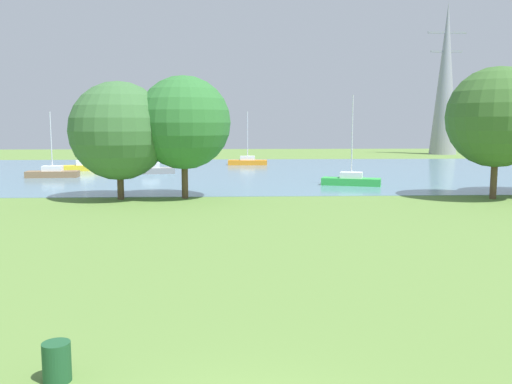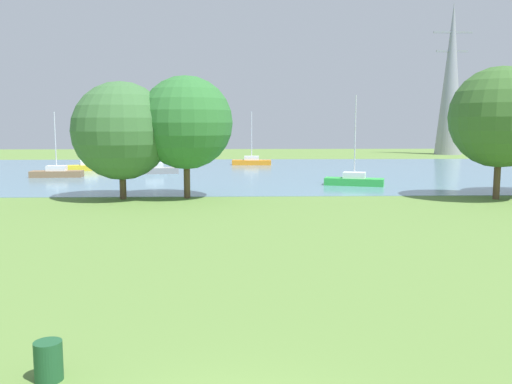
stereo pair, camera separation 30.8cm
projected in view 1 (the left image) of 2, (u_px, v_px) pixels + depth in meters
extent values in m
plane|color=olive|center=(235.00, 216.00, 30.48)|extent=(160.00, 160.00, 0.00)
cylinder|color=#1E512D|center=(57.00, 362.00, 10.89)|extent=(0.56, 0.56, 0.80)
cube|color=#5F89A1|center=(233.00, 172.00, 58.23)|extent=(140.00, 40.00, 0.02)
cube|color=brown|center=(53.00, 174.00, 52.02)|extent=(4.89, 1.80, 0.60)
cube|color=white|center=(52.00, 168.00, 51.95)|extent=(1.87, 1.21, 0.50)
cylinder|color=silver|center=(51.00, 142.00, 51.64)|extent=(0.10, 0.10, 5.59)
cube|color=yellow|center=(85.00, 168.00, 59.40)|extent=(5.03, 2.91, 0.60)
cube|color=white|center=(85.00, 163.00, 59.33)|extent=(2.05, 1.60, 0.50)
cylinder|color=silver|center=(84.00, 139.00, 59.00)|extent=(0.10, 0.10, 5.71)
cube|color=orange|center=(248.00, 162.00, 67.59)|extent=(4.86, 1.71, 0.60)
cube|color=white|center=(248.00, 158.00, 67.52)|extent=(1.85, 1.18, 0.50)
cylinder|color=silver|center=(248.00, 136.00, 67.18)|extent=(0.10, 0.10, 5.93)
cube|color=gray|center=(151.00, 171.00, 55.79)|extent=(4.96, 2.14, 0.60)
cube|color=white|center=(151.00, 165.00, 55.72)|extent=(1.93, 1.34, 0.50)
cylinder|color=silver|center=(150.00, 140.00, 55.41)|extent=(0.10, 0.10, 5.58)
cube|color=green|center=(351.00, 182.00, 45.35)|extent=(5.03, 2.89, 0.60)
cube|color=white|center=(351.00, 175.00, 45.28)|extent=(2.05, 1.60, 0.50)
cylinder|color=silver|center=(352.00, 137.00, 44.89)|extent=(0.10, 0.10, 6.78)
cylinder|color=brown|center=(121.00, 182.00, 36.97)|extent=(0.44, 0.44, 2.31)
sphere|color=#3D6E3B|center=(119.00, 131.00, 36.54)|extent=(6.59, 6.59, 6.59)
cylinder|color=brown|center=(185.00, 177.00, 37.47)|extent=(0.44, 0.44, 2.95)
sphere|color=#317334|center=(184.00, 123.00, 37.01)|extent=(6.33, 6.33, 6.33)
cylinder|color=brown|center=(494.00, 176.00, 37.15)|extent=(0.44, 0.44, 3.18)
sphere|color=#3B672D|center=(497.00, 117.00, 36.66)|extent=(6.74, 6.74, 6.74)
cone|color=gray|center=(445.00, 79.00, 89.83)|extent=(4.40, 4.40, 24.74)
cube|color=gray|center=(447.00, 33.00, 88.91)|extent=(6.40, 0.30, 0.30)
cube|color=gray|center=(447.00, 51.00, 89.28)|extent=(5.20, 0.30, 0.30)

